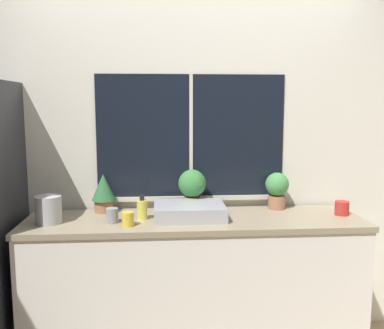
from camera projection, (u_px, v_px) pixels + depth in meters
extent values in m
cube|color=silver|center=(191.00, 149.00, 3.04)|extent=(8.00, 0.06, 2.70)
cube|color=black|center=(191.00, 136.00, 2.99)|extent=(1.31, 0.01, 0.85)
cube|color=beige|center=(191.00, 136.00, 2.99)|extent=(0.02, 0.01, 0.85)
cube|color=beige|center=(191.00, 198.00, 3.05)|extent=(1.37, 0.04, 0.03)
cube|color=white|center=(194.00, 289.00, 2.83)|extent=(2.15, 0.55, 0.90)
cube|color=gray|center=(195.00, 221.00, 2.76)|extent=(2.17, 0.58, 0.03)
cube|color=#ADADB2|center=(189.00, 211.00, 2.76)|extent=(0.45, 0.35, 0.09)
cylinder|color=#B7B7BC|center=(187.00, 208.00, 2.97)|extent=(0.04, 0.04, 0.03)
cylinder|color=#B7B7BC|center=(187.00, 189.00, 2.95)|extent=(0.02, 0.02, 0.23)
cylinder|color=#9E6B4C|center=(104.00, 206.00, 2.91)|extent=(0.13, 0.13, 0.08)
cone|color=#2D6638|center=(103.00, 187.00, 2.89)|extent=(0.16, 0.16, 0.18)
cylinder|color=#9E6B4C|center=(192.00, 204.00, 2.96)|extent=(0.11, 0.11, 0.09)
sphere|color=#387A3D|center=(192.00, 183.00, 2.94)|extent=(0.19, 0.19, 0.19)
cylinder|color=#9E6B4C|center=(277.00, 202.00, 3.00)|extent=(0.12, 0.12, 0.09)
sphere|color=#478E4C|center=(277.00, 184.00, 2.98)|extent=(0.16, 0.16, 0.16)
cylinder|color=#DBD14C|center=(142.00, 210.00, 2.72)|extent=(0.07, 0.07, 0.12)
cylinder|color=black|center=(142.00, 198.00, 2.71)|extent=(0.03, 0.03, 0.03)
cylinder|color=gray|center=(112.00, 216.00, 2.64)|extent=(0.08, 0.08, 0.09)
cylinder|color=gold|center=(128.00, 219.00, 2.57)|extent=(0.07, 0.07, 0.09)
cylinder|color=#B72D28|center=(342.00, 208.00, 2.83)|extent=(0.09, 0.09, 0.09)
cylinder|color=#B2B2B7|center=(48.00, 210.00, 2.63)|extent=(0.16, 0.16, 0.17)
cone|color=#B2B2B7|center=(48.00, 195.00, 2.62)|extent=(0.14, 0.14, 0.02)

